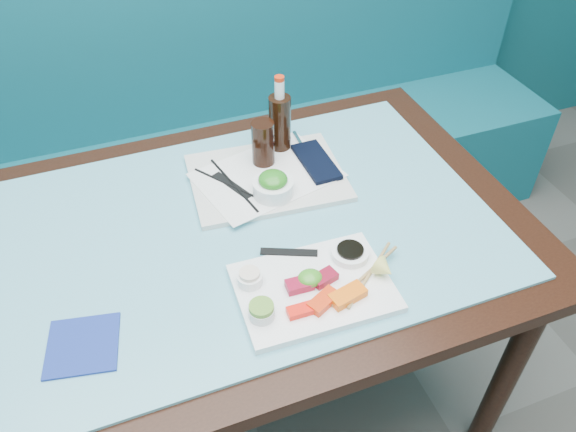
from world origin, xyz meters
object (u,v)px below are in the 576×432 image
object	(u,v)px
booth_bench	(174,160)
cola_bottle_body	(280,125)
serving_tray	(267,177)
seaweed_bowl	(273,188)
dining_table	(232,258)
sashimi_plate	(314,288)
cola_glass	(263,143)
blue_napkin	(83,345)

from	to	relation	value
booth_bench	cola_bottle_body	distance (m)	0.78
serving_tray	seaweed_bowl	bearing A→B (deg)	-92.74
dining_table	seaweed_bowl	xyz separation A→B (m)	(0.13, 0.07, 0.13)
sashimi_plate	cola_glass	xyz separation A→B (m)	(0.04, 0.44, 0.07)
seaweed_bowl	blue_napkin	bearing A→B (deg)	-150.23
seaweed_bowl	blue_napkin	xyz separation A→B (m)	(-0.48, -0.28, -0.03)
dining_table	seaweed_bowl	size ratio (longest dim) A/B	14.01
booth_bench	sashimi_plate	world-z (taller)	booth_bench
seaweed_bowl	dining_table	bearing A→B (deg)	-151.45
sashimi_plate	cola_bottle_body	bearing A→B (deg)	80.04
cola_glass	cola_bottle_body	world-z (taller)	cola_bottle_body
booth_bench	cola_bottle_body	size ratio (longest dim) A/B	18.15
booth_bench	cola_glass	distance (m)	0.80
sashimi_plate	cola_glass	world-z (taller)	cola_glass
dining_table	serving_tray	distance (m)	0.23
dining_table	cola_bottle_body	distance (m)	0.37
booth_bench	cola_glass	xyz separation A→B (m)	(0.15, -0.64, 0.46)
booth_bench	blue_napkin	xyz separation A→B (m)	(-0.35, -1.04, 0.39)
booth_bench	dining_table	bearing A→B (deg)	-90.00
blue_napkin	sashimi_plate	bearing A→B (deg)	-3.66
serving_tray	blue_napkin	xyz separation A→B (m)	(-0.49, -0.35, -0.00)
sashimi_plate	cola_bottle_body	size ratio (longest dim) A/B	1.91
dining_table	cola_glass	xyz separation A→B (m)	(0.15, 0.20, 0.17)
seaweed_bowl	cola_bottle_body	distance (m)	0.20
booth_bench	blue_napkin	distance (m)	1.17
dining_table	blue_napkin	bearing A→B (deg)	-149.77
serving_tray	cola_bottle_body	world-z (taller)	cola_bottle_body
cola_glass	blue_napkin	distance (m)	0.65
dining_table	seaweed_bowl	world-z (taller)	seaweed_bowl
cola_glass	cola_bottle_body	xyz separation A→B (m)	(0.06, 0.05, 0.01)
dining_table	cola_bottle_body	size ratio (longest dim) A/B	8.47
seaweed_bowl	cola_glass	bearing A→B (deg)	81.25
cola_glass	serving_tray	bearing A→B (deg)	-100.30
booth_bench	serving_tray	distance (m)	0.81
serving_tray	cola_bottle_body	xyz separation A→B (m)	(0.07, 0.10, 0.08)
cola_glass	blue_napkin	bearing A→B (deg)	-141.05
sashimi_plate	blue_napkin	xyz separation A→B (m)	(-0.46, 0.03, -0.01)
dining_table	seaweed_bowl	bearing A→B (deg)	28.55
cola_glass	blue_napkin	world-z (taller)	cola_glass
serving_tray	cola_bottle_body	distance (m)	0.15
seaweed_bowl	blue_napkin	size ratio (longest dim) A/B	0.75
seaweed_bowl	booth_bench	bearing A→B (deg)	99.82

